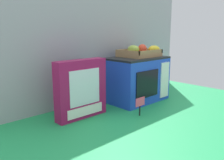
# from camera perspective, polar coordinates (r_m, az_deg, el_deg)

# --- Properties ---
(ground_plane) EXTENTS (1.70, 1.70, 0.00)m
(ground_plane) POSITION_cam_1_polar(r_m,az_deg,el_deg) (1.48, 1.61, -5.95)
(ground_plane) COLOR #219E54
(ground_plane) RESTS_ON ground
(display_back_panel) EXTENTS (1.61, 0.03, 0.73)m
(display_back_panel) POSITION_cam_1_polar(r_m,az_deg,el_deg) (1.55, -3.32, 8.57)
(display_back_panel) COLOR #A0A3A8
(display_back_panel) RESTS_ON ground
(toy_microwave) EXTENTS (0.39, 0.25, 0.28)m
(toy_microwave) POSITION_cam_1_polar(r_m,az_deg,el_deg) (1.54, 6.01, 0.24)
(toy_microwave) COLOR blue
(toy_microwave) RESTS_ON ground
(food_groups_crate) EXTENTS (0.25, 0.20, 0.08)m
(food_groups_crate) POSITION_cam_1_polar(r_m,az_deg,el_deg) (1.57, 6.83, 6.62)
(food_groups_crate) COLOR #A37F51
(food_groups_crate) RESTS_ON toy_microwave
(cookie_set_box) EXTENTS (0.29, 0.07, 0.31)m
(cookie_set_box) POSITION_cam_1_polar(r_m,az_deg,el_deg) (1.24, -7.41, -2.20)
(cookie_set_box) COLOR #99144C
(cookie_set_box) RESTS_ON ground
(price_sign) EXTENTS (0.07, 0.01, 0.10)m
(price_sign) POSITION_cam_1_polar(r_m,az_deg,el_deg) (1.28, 6.77, -5.68)
(price_sign) COLOR black
(price_sign) RESTS_ON ground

